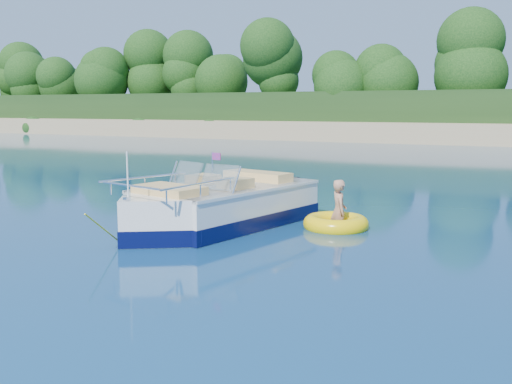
# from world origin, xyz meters

# --- Properties ---
(ground) EXTENTS (160.00, 160.00, 0.00)m
(ground) POSITION_xyz_m (0.00, 0.00, 0.00)
(ground) COLOR #092142
(ground) RESTS_ON ground
(shoreline) EXTENTS (170.00, 59.00, 6.00)m
(shoreline) POSITION_xyz_m (0.00, 63.77, 0.98)
(shoreline) COLOR tan
(shoreline) RESTS_ON ground
(treeline) EXTENTS (150.00, 7.12, 8.19)m
(treeline) POSITION_xyz_m (0.04, 41.01, 5.55)
(treeline) COLOR black
(treeline) RESTS_ON ground
(motorboat) EXTENTS (3.18, 6.23, 2.11)m
(motorboat) POSITION_xyz_m (-1.53, 2.51, 0.41)
(motorboat) COLOR white
(motorboat) RESTS_ON ground
(tow_tube) EXTENTS (1.93, 1.93, 0.39)m
(tow_tube) POSITION_xyz_m (0.98, 3.59, 0.10)
(tow_tube) COLOR yellow
(tow_tube) RESTS_ON ground
(boy) EXTENTS (0.74, 0.87, 1.57)m
(boy) POSITION_xyz_m (1.02, 3.64, 0.00)
(boy) COLOR tan
(boy) RESTS_ON ground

